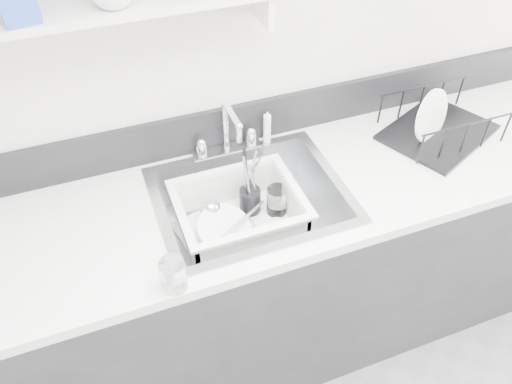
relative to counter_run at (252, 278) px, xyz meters
name	(u,v)px	position (x,y,z in m)	size (l,w,h in m)	color
room_shell	(475,168)	(0.00, -0.80, 1.22)	(3.50, 3.00, 2.60)	silver
counter_run	(252,278)	(0.00, 0.00, 0.00)	(3.20, 0.62, 0.92)	black
backsplash	(222,127)	(0.00, 0.30, 0.54)	(3.20, 0.02, 0.16)	black
sink	(251,214)	(0.00, 0.00, 0.37)	(0.64, 0.52, 0.20)	silver
faucet	(227,140)	(0.00, 0.25, 0.52)	(0.26, 0.18, 0.23)	silver
side_sprayer	(267,127)	(0.16, 0.25, 0.53)	(0.03, 0.03, 0.14)	white
wall_shelf	(98,13)	(-0.35, 0.23, 1.05)	(1.00, 0.16, 0.12)	silver
wash_tub	(239,215)	(-0.04, 0.01, 0.38)	(0.43, 0.35, 0.17)	white
plate_stack	(227,233)	(-0.10, -0.02, 0.33)	(0.23, 0.23, 0.09)	white
utensil_cup	(250,198)	(0.03, 0.08, 0.36)	(0.08, 0.08, 0.26)	black
ladle	(229,221)	(-0.08, 0.01, 0.35)	(0.31, 0.11, 0.09)	silver
tumbler_in_tub	(277,200)	(0.12, 0.04, 0.36)	(0.08, 0.08, 0.11)	white
tumbler_counter	(173,275)	(-0.33, -0.27, 0.51)	(0.07, 0.07, 0.10)	white
dish_rack	(442,118)	(0.80, 0.07, 0.53)	(0.41, 0.31, 0.15)	black
bowl_small	(277,230)	(0.08, -0.06, 0.32)	(0.10, 0.10, 0.03)	white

